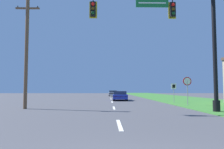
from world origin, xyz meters
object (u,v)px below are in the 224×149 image
(signal_mast, at_px, (181,33))
(utility_pole_near, at_px, (27,50))
(far_car, at_px, (113,93))
(car_ahead, at_px, (120,96))
(route_sign_post, at_px, (174,88))
(stop_sign, at_px, (187,85))

(signal_mast, bearing_deg, utility_pole_near, 166.65)
(utility_pole_near, bearing_deg, far_car, 76.95)
(car_ahead, xyz_separation_m, route_sign_post, (5.47, -5.31, 0.92))
(far_car, xyz_separation_m, stop_sign, (6.05, -27.89, 1.26))
(signal_mast, xyz_separation_m, utility_pole_near, (-10.84, 2.57, -0.64))
(stop_sign, bearing_deg, route_sign_post, 90.71)
(signal_mast, distance_m, utility_pole_near, 11.16)
(signal_mast, distance_m, stop_sign, 6.92)
(signal_mast, xyz_separation_m, route_sign_post, (2.35, 9.55, -3.51))
(stop_sign, height_order, utility_pole_near, utility_pole_near)
(route_sign_post, height_order, utility_pole_near, utility_pole_near)
(far_car, bearing_deg, route_sign_post, -75.95)
(far_car, relative_size, stop_sign, 1.75)
(signal_mast, height_order, route_sign_post, signal_mast)
(car_ahead, distance_m, far_car, 18.70)
(far_car, bearing_deg, utility_pole_near, -103.05)
(signal_mast, height_order, car_ahead, signal_mast)
(route_sign_post, distance_m, utility_pole_near, 15.20)
(car_ahead, xyz_separation_m, far_car, (-0.53, 18.69, -0.00))
(car_ahead, relative_size, far_car, 1.07)
(route_sign_post, bearing_deg, stop_sign, -89.29)
(car_ahead, height_order, stop_sign, stop_sign)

